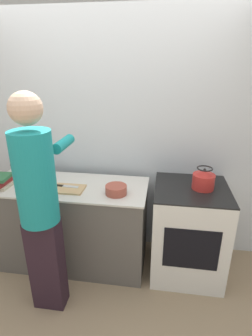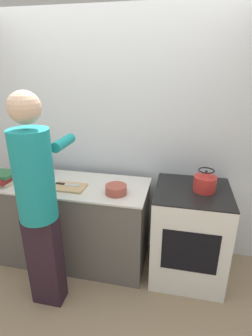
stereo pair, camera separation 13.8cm
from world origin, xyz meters
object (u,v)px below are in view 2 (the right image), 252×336
Objects in this scene: person at (38,199)px; bowl_prep at (116,189)px; oven at (189,233)px; kettle at (205,182)px; cutting_board at (69,187)px; canister_jar at (23,168)px; knife at (67,184)px.

bowl_prep is at bearing 41.50° from person.
kettle is at bearing 4.74° from oven.
canister_jar is at bearing 161.05° from cutting_board.
kettle is at bearing 6.19° from cutting_board.
oven is 4.57× the size of kettle.
bowl_prep is at bearing -169.08° from kettle.
person is 9.00× the size of kettle.
person reaches higher than kettle.
canister_jar reaches higher than bowl_prep.
knife is at bearing 174.72° from bowl_prep.
canister_jar is (-1.08, 0.23, 0.03)m from bowl_prep.
kettle is at bearing -2.43° from canister_jar.
person is at bearing -153.59° from oven.
bowl_prep is at bearing -11.94° from canister_jar.
oven is 3.79× the size of knife.
kettle reaches higher than bowl_prep.
oven is at bearing 11.74° from bowl_prep.
canister_jar is (-1.77, 0.09, 0.50)m from oven.
person is at bearing -138.50° from bowl_prep.
knife is (-0.04, 0.03, 0.01)m from cutting_board.
person is 7.47× the size of knife.
knife is 1.21× the size of kettle.
person is at bearing -49.95° from canister_jar.
cutting_board is 0.46m from bowl_prep.
bowl_prep reaches higher than knife.
oven is 0.56m from kettle.
bowl_prep is 1.11m from canister_jar.
knife is 0.61m from canister_jar.
person is (-1.20, -0.59, 0.55)m from oven.
oven is at bearing 6.30° from cutting_board.
person is 0.89m from canister_jar.
bowl_prep is (-0.78, -0.15, -0.08)m from kettle.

